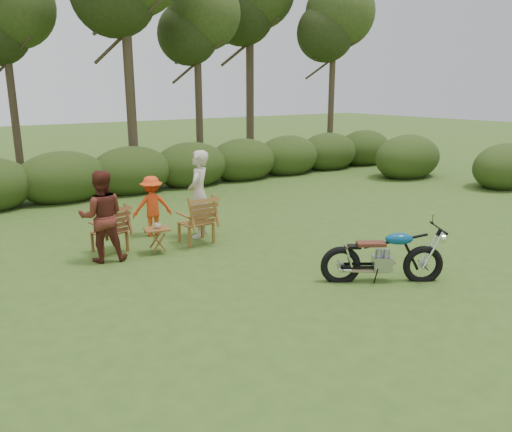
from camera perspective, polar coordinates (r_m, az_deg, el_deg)
ground at (r=8.18m, az=10.03°, el=-7.89°), size 80.00×80.00×0.00m
tree_line at (r=16.17m, az=-14.03°, el=16.66°), size 22.52×11.62×8.14m
motorcycle at (r=8.52m, az=14.07°, el=-7.20°), size 1.98×1.65×1.08m
lawn_chair_right at (r=10.31m, az=-6.80°, el=-3.02°), size 0.69×0.69×1.00m
lawn_chair_left at (r=10.09m, az=-16.29°, el=-3.90°), size 0.73×0.73×0.93m
side_table at (r=9.72m, az=-11.20°, el=-2.78°), size 0.55×0.49×0.49m
cup at (r=9.65m, az=-11.21°, el=-1.10°), size 0.15×0.15×0.10m
adult_a at (r=10.73m, az=-6.42°, el=-2.30°), size 0.79×0.78×1.84m
adult_b at (r=9.62m, az=-16.83°, el=-4.85°), size 0.97×0.85×1.67m
child at (r=10.96m, az=-11.62°, el=-2.16°), size 0.91×0.64×1.29m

